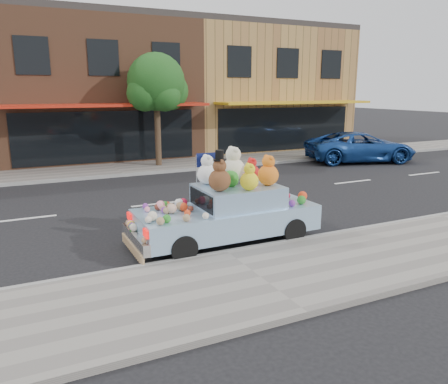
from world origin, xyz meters
TOP-DOWN VIEW (x-y plane):
  - ground at (0.00, 0.00)m, footprint 120.00×120.00m
  - near_sidewalk at (0.00, -6.50)m, footprint 60.00×3.00m
  - far_sidewalk at (0.00, 6.50)m, footprint 60.00×3.00m
  - near_kerb at (0.00, -5.00)m, footprint 60.00×0.12m
  - far_kerb at (0.00, 5.00)m, footprint 60.00×0.12m
  - storefront_mid at (0.00, 11.97)m, footprint 10.00×9.80m
  - storefront_right at (10.00, 11.97)m, footprint 10.00×9.80m
  - street_tree at (2.03, 6.55)m, footprint 3.00×2.70m
  - car_blue at (11.72, 3.75)m, footprint 5.92×3.93m
  - art_car at (0.47, -4.12)m, footprint 4.50×1.81m

SIDE VIEW (x-z plane):
  - ground at x=0.00m, z-range 0.00..0.00m
  - near_sidewalk at x=0.00m, z-range 0.00..0.12m
  - far_sidewalk at x=0.00m, z-range 0.00..0.12m
  - near_kerb at x=0.00m, z-range 0.00..0.13m
  - far_kerb at x=0.00m, z-range 0.00..0.13m
  - car_blue at x=11.72m, z-range 0.00..1.51m
  - art_car at x=0.47m, z-range -0.33..1.95m
  - storefront_mid at x=0.00m, z-range -0.01..7.29m
  - storefront_right at x=10.00m, z-range -0.01..7.29m
  - street_tree at x=2.03m, z-range 1.08..6.30m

